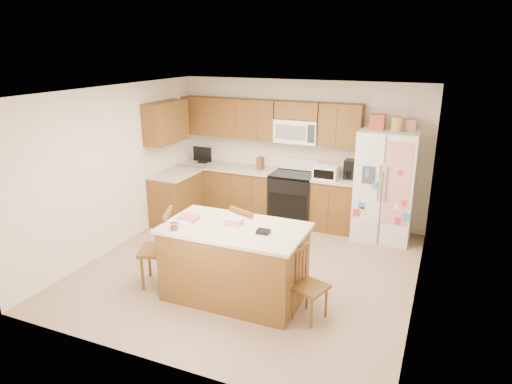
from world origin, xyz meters
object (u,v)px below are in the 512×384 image
at_px(stove, 293,197).
at_px(island, 235,262).
at_px(refrigerator, 385,184).
at_px(windsor_chair_left, 159,250).
at_px(windsor_chair_back, 250,244).
at_px(windsor_chair_right, 308,286).

relative_size(stove, island, 0.65).
height_order(stove, refrigerator, refrigerator).
bearing_deg(island, windsor_chair_left, -175.12).
height_order(windsor_chair_left, windsor_chair_back, windsor_chair_left).
xyz_separation_m(island, windsor_chair_left, (-1.07, -0.09, 0.01)).
height_order(stove, windsor_chair_left, stove).
relative_size(stove, refrigerator, 0.55).
height_order(island, windsor_chair_back, island).
bearing_deg(windsor_chair_back, refrigerator, 54.95).
relative_size(stove, windsor_chair_left, 1.08).
xyz_separation_m(stove, island, (0.14, -2.72, 0.01)).
xyz_separation_m(refrigerator, windsor_chair_left, (-2.50, -2.75, -0.43)).
height_order(refrigerator, windsor_chair_right, refrigerator).
xyz_separation_m(stove, windsor_chair_back, (0.10, -2.16, 0.01)).
height_order(windsor_chair_left, windsor_chair_right, windsor_chair_left).
height_order(stove, island, stove).
bearing_deg(windsor_chair_back, windsor_chair_right, -32.83).
xyz_separation_m(stove, windsor_chair_left, (-0.93, -2.81, 0.02)).
bearing_deg(windsor_chair_left, stove, 71.74).
relative_size(refrigerator, windsor_chair_right, 2.33).
bearing_deg(windsor_chair_right, refrigerator, 80.89).
distance_m(stove, windsor_chair_left, 2.96).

